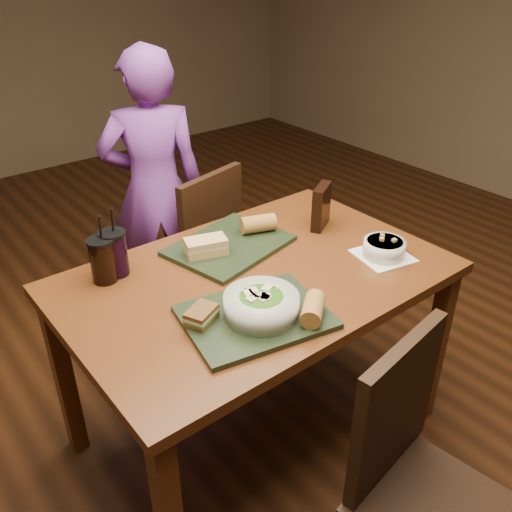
{
  "coord_description": "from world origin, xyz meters",
  "views": [
    {
      "loc": [
        -0.98,
        -1.23,
        1.73
      ],
      "look_at": [
        0.0,
        0.0,
        0.82
      ],
      "focal_mm": 38.0,
      "sensor_mm": 36.0,
      "label": 1
    }
  ],
  "objects_px": {
    "tray_far": "(229,245)",
    "salad_bowl": "(261,304)",
    "cup_berry": "(114,253)",
    "tray_near": "(255,317)",
    "baguette_near": "(313,309)",
    "sandwich_far": "(206,246)",
    "dining_table": "(256,296)",
    "sandwich_near": "(201,315)",
    "cup_cola": "(103,260)",
    "baguette_far": "(258,224)",
    "diner": "(154,190)",
    "chip_bag": "(321,207)",
    "chair_far": "(202,247)",
    "soup_bowl": "(384,248)",
    "chair_near": "(414,472)"
  },
  "relations": [
    {
      "from": "sandwich_near",
      "to": "cup_berry",
      "type": "bearing_deg",
      "value": 98.03
    },
    {
      "from": "tray_near",
      "to": "baguette_near",
      "type": "height_order",
      "value": "baguette_near"
    },
    {
      "from": "diner",
      "to": "cup_cola",
      "type": "relative_size",
      "value": 5.72
    },
    {
      "from": "cup_berry",
      "to": "baguette_near",
      "type": "bearing_deg",
      "value": -61.95
    },
    {
      "from": "cup_berry",
      "to": "baguette_far",
      "type": "bearing_deg",
      "value": -8.69
    },
    {
      "from": "baguette_near",
      "to": "dining_table",
      "type": "bearing_deg",
      "value": 82.72
    },
    {
      "from": "sandwich_far",
      "to": "baguette_far",
      "type": "distance_m",
      "value": 0.25
    },
    {
      "from": "chip_bag",
      "to": "diner",
      "type": "bearing_deg",
      "value": 77.36
    },
    {
      "from": "cup_berry",
      "to": "chip_bag",
      "type": "relative_size",
      "value": 1.43
    },
    {
      "from": "tray_near",
      "to": "cup_berry",
      "type": "xyz_separation_m",
      "value": [
        -0.21,
        0.5,
        0.07
      ]
    },
    {
      "from": "tray_near",
      "to": "tray_far",
      "type": "xyz_separation_m",
      "value": [
        0.2,
        0.41,
        0.0
      ]
    },
    {
      "from": "sandwich_near",
      "to": "cup_cola",
      "type": "distance_m",
      "value": 0.43
    },
    {
      "from": "dining_table",
      "to": "baguette_near",
      "type": "relative_size",
      "value": 10.44
    },
    {
      "from": "chair_far",
      "to": "baguette_far",
      "type": "height_order",
      "value": "chair_far"
    },
    {
      "from": "cup_cola",
      "to": "chip_bag",
      "type": "bearing_deg",
      "value": -10.88
    },
    {
      "from": "chair_near",
      "to": "sandwich_far",
      "type": "height_order",
      "value": "chair_near"
    },
    {
      "from": "soup_bowl",
      "to": "chip_bag",
      "type": "distance_m",
      "value": 0.32
    },
    {
      "from": "cup_cola",
      "to": "cup_berry",
      "type": "height_order",
      "value": "cup_berry"
    },
    {
      "from": "baguette_near",
      "to": "chip_bag",
      "type": "bearing_deg",
      "value": 43.43
    },
    {
      "from": "sandwich_far",
      "to": "baguette_near",
      "type": "xyz_separation_m",
      "value": [
        0.03,
        -0.52,
        0.0
      ]
    },
    {
      "from": "chair_far",
      "to": "sandwich_near",
      "type": "distance_m",
      "value": 1.01
    },
    {
      "from": "cup_berry",
      "to": "chip_bag",
      "type": "bearing_deg",
      "value": -12.6
    },
    {
      "from": "tray_near",
      "to": "soup_bowl",
      "type": "relative_size",
      "value": 1.94
    },
    {
      "from": "diner",
      "to": "tray_near",
      "type": "distance_m",
      "value": 1.24
    },
    {
      "from": "chair_far",
      "to": "sandwich_far",
      "type": "distance_m",
      "value": 0.64
    },
    {
      "from": "salad_bowl",
      "to": "sandwich_far",
      "type": "xyz_separation_m",
      "value": [
        0.08,
        0.41,
        -0.01
      ]
    },
    {
      "from": "diner",
      "to": "cup_cola",
      "type": "height_order",
      "value": "diner"
    },
    {
      "from": "sandwich_far",
      "to": "cup_berry",
      "type": "relative_size",
      "value": 0.66
    },
    {
      "from": "chair_near",
      "to": "chair_far",
      "type": "bearing_deg",
      "value": 80.01
    },
    {
      "from": "dining_table",
      "to": "sandwich_far",
      "type": "bearing_deg",
      "value": 109.88
    },
    {
      "from": "salad_bowl",
      "to": "sandwich_near",
      "type": "bearing_deg",
      "value": 153.49
    },
    {
      "from": "sandwich_far",
      "to": "cup_berry",
      "type": "bearing_deg",
      "value": 161.24
    },
    {
      "from": "diner",
      "to": "salad_bowl",
      "type": "bearing_deg",
      "value": 98.61
    },
    {
      "from": "tray_far",
      "to": "cup_berry",
      "type": "distance_m",
      "value": 0.42
    },
    {
      "from": "soup_bowl",
      "to": "sandwich_near",
      "type": "relative_size",
      "value": 1.88
    },
    {
      "from": "cup_cola",
      "to": "tray_far",
      "type": "bearing_deg",
      "value": -9.6
    },
    {
      "from": "tray_far",
      "to": "salad_bowl",
      "type": "relative_size",
      "value": 1.86
    },
    {
      "from": "sandwich_far",
      "to": "cup_berry",
      "type": "distance_m",
      "value": 0.32
    },
    {
      "from": "tray_near",
      "to": "diner",
      "type": "bearing_deg",
      "value": 74.84
    },
    {
      "from": "soup_bowl",
      "to": "baguette_far",
      "type": "relative_size",
      "value": 1.63
    },
    {
      "from": "dining_table",
      "to": "cup_berry",
      "type": "bearing_deg",
      "value": 141.14
    },
    {
      "from": "soup_bowl",
      "to": "tray_near",
      "type": "bearing_deg",
      "value": -179.19
    },
    {
      "from": "dining_table",
      "to": "cup_cola",
      "type": "height_order",
      "value": "cup_cola"
    },
    {
      "from": "tray_far",
      "to": "salad_bowl",
      "type": "distance_m",
      "value": 0.46
    },
    {
      "from": "chair_far",
      "to": "soup_bowl",
      "type": "relative_size",
      "value": 4.07
    },
    {
      "from": "sandwich_near",
      "to": "baguette_far",
      "type": "bearing_deg",
      "value": 35.17
    },
    {
      "from": "soup_bowl",
      "to": "cup_cola",
      "type": "height_order",
      "value": "cup_cola"
    },
    {
      "from": "soup_bowl",
      "to": "baguette_far",
      "type": "bearing_deg",
      "value": 121.79
    },
    {
      "from": "cup_cola",
      "to": "salad_bowl",
      "type": "bearing_deg",
      "value": -61.33
    },
    {
      "from": "soup_bowl",
      "to": "sandwich_near",
      "type": "height_order",
      "value": "soup_bowl"
    }
  ]
}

